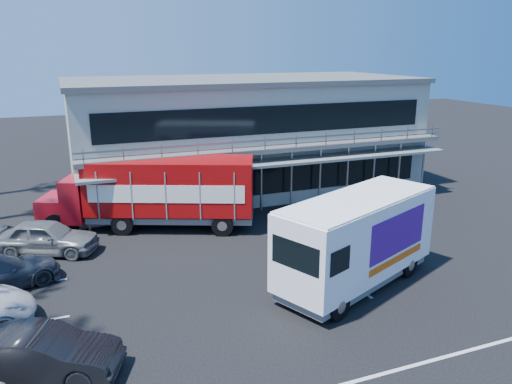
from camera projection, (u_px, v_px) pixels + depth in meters
name	position (u px, v px, depth m)	size (l,w,h in m)	color
ground	(301.00, 285.00, 20.00)	(120.00, 120.00, 0.00)	black
building	(244.00, 133.00, 33.41)	(22.40, 12.00, 7.30)	gray
red_truck	(156.00, 190.00, 25.88)	(11.13, 6.56, 3.71)	maroon
white_van	(357.00, 240.00, 19.50)	(7.85, 5.33, 3.64)	white
parked_car_b	(42.00, 354.00, 14.24)	(1.54, 4.42, 1.46)	black
parked_car_e	(46.00, 237.00, 22.90)	(1.86, 4.64, 1.58)	slate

